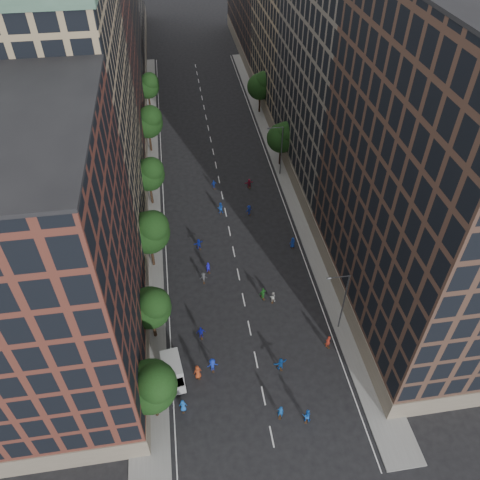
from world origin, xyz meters
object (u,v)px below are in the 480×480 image
Objects in this scene: skater_0 at (183,406)px; streetlamp_near at (342,299)px; skater_2 at (307,415)px; skater_1 at (280,412)px; streetlamp_far at (280,148)px; cargo_van at (173,371)px.

streetlamp_near is at bearing -154.18° from skater_0.
skater_0 is 0.92× the size of skater_2.
streetlamp_far is at bearing -85.43° from skater_1.
cargo_van is at bearing -74.91° from skater_0.
cargo_van is 2.83× the size of skater_0.
streetlamp_far is 44.16m from skater_1.
skater_1 reaches higher than skater_0.
skater_0 is (-18.87, -40.82, -4.33)m from streetlamp_far.
streetlamp_far is 45.18m from skater_0.
cargo_van reaches higher than skater_1.
skater_2 is (2.52, -0.80, 0.02)m from skater_1.
streetlamp_far is 5.10× the size of skater_1.
streetlamp_near is 5.38× the size of skater_0.
streetlamp_far is 4.97× the size of skater_2.
streetlamp_near is 5.10× the size of skater_1.
streetlamp_far is at bearing -82.26° from skater_2.
skater_0 is at bearing -114.81° from streetlamp_far.
cargo_van is 14.80m from skater_2.
skater_1 is at bearing -1.38° from skater_2.
streetlamp_near is 1.90× the size of cargo_van.
skater_2 is at bearing 178.86° from skater_1.
cargo_van is 2.68× the size of skater_1.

